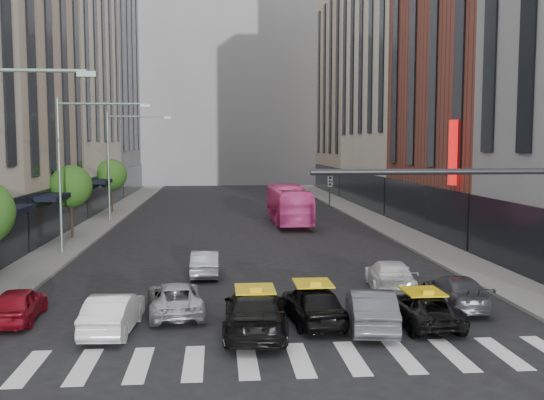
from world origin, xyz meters
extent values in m
plane|color=black|center=(0.00, 0.00, 0.00)|extent=(160.00, 160.00, 0.00)
cube|color=slate|center=(-11.50, 30.00, 0.07)|extent=(3.00, 96.00, 0.15)
cube|color=slate|center=(11.50, 30.00, 0.07)|extent=(3.00, 96.00, 0.15)
cube|color=beige|center=(-17.00, 46.00, 18.00)|extent=(8.00, 20.00, 36.00)
cube|color=gray|center=(-17.00, 65.00, 15.00)|extent=(8.00, 18.00, 30.00)
cube|color=brown|center=(17.00, 27.00, 13.00)|extent=(8.00, 18.00, 26.00)
cube|color=beige|center=(17.00, 46.00, 20.00)|extent=(8.00, 20.00, 40.00)
cube|color=tan|center=(17.00, 65.00, 14.00)|extent=(8.00, 18.00, 28.00)
cube|color=gray|center=(0.00, 85.00, 18.00)|extent=(30.00, 10.00, 36.00)
cylinder|color=black|center=(-11.80, 26.00, 1.72)|extent=(0.18, 0.18, 3.15)
sphere|color=#254C15|center=(-11.80, 26.00, 3.66)|extent=(2.88, 2.88, 2.88)
cylinder|color=black|center=(-11.80, 42.00, 1.72)|extent=(0.18, 0.18, 3.15)
sphere|color=#254C15|center=(-11.80, 42.00, 3.66)|extent=(2.88, 2.88, 2.88)
cylinder|color=gray|center=(-8.50, 4.00, 8.85)|extent=(5.00, 0.12, 0.12)
cube|color=gray|center=(-6.00, 4.00, 8.75)|extent=(0.60, 0.25, 0.18)
cylinder|color=gray|center=(-11.00, 20.00, 4.65)|extent=(0.16, 0.16, 9.00)
cylinder|color=gray|center=(-8.50, 20.00, 8.85)|extent=(5.00, 0.12, 0.12)
cube|color=gray|center=(-6.00, 20.00, 8.75)|extent=(0.60, 0.25, 0.18)
cylinder|color=gray|center=(-11.00, 36.00, 4.65)|extent=(0.16, 0.16, 9.00)
cylinder|color=gray|center=(-8.50, 36.00, 8.85)|extent=(5.00, 0.12, 0.12)
cube|color=gray|center=(-6.00, 36.00, 8.75)|extent=(0.60, 0.25, 0.18)
cylinder|color=black|center=(5.50, -1.00, 5.80)|extent=(10.00, 0.16, 0.16)
imported|color=black|center=(1.00, -1.00, 5.30)|extent=(0.13, 0.16, 0.80)
cube|color=red|center=(12.60, 20.00, 6.00)|extent=(0.30, 0.70, 4.00)
imported|color=maroon|center=(-9.20, 6.41, 0.64)|extent=(1.70, 3.82, 1.28)
imported|color=silver|center=(-5.49, 4.82, 0.68)|extent=(1.72, 4.22, 1.36)
imported|color=#A4A4A9|center=(-3.51, 6.89, 0.61)|extent=(2.58, 4.62, 1.22)
imported|color=black|center=(-0.60, 4.21, 0.77)|extent=(2.42, 5.38, 1.53)
imported|color=black|center=(1.58, 5.23, 0.73)|extent=(2.15, 4.42, 1.45)
imported|color=#414449|center=(3.52, 4.39, 0.72)|extent=(2.10, 4.52, 1.43)
imported|color=black|center=(5.51, 4.71, 0.59)|extent=(2.03, 4.28, 1.18)
imported|color=#3A3C42|center=(7.63, 6.88, 0.64)|extent=(2.09, 4.51, 1.28)
imported|color=#A0A0A5|center=(-2.49, 13.61, 0.64)|extent=(1.37, 3.86, 1.27)
imported|color=white|center=(5.79, 9.81, 0.68)|extent=(2.49, 4.87, 1.35)
imported|color=#F748A1|center=(3.98, 33.10, 1.56)|extent=(2.69, 11.19, 3.11)
camera|label=1|loc=(-1.85, -16.17, 6.50)|focal=40.00mm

